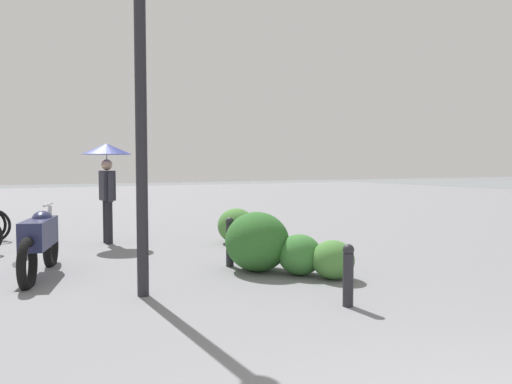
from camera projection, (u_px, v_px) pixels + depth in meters
The scene contains 9 objects.
lamppost at pixel (140, 56), 5.84m from camera, with size 0.98×0.28×4.39m.
motorcycle at pixel (40, 241), 7.10m from camera, with size 2.12×0.71×1.06m.
pedestrian at pixel (107, 165), 9.93m from camera, with size 1.00×1.00×2.03m.
bollard_near at pixel (348, 274), 5.54m from camera, with size 0.13×0.13×0.71m.
bollard_mid at pixel (230, 241), 7.72m from camera, with size 0.13×0.13×0.78m.
shrub_low at pixel (333, 260), 6.87m from camera, with size 0.64×0.58×0.55m.
shrub_round at pixel (257, 241), 7.39m from camera, with size 1.05×0.94×0.89m.
shrub_wide at pixel (300, 255), 7.14m from camera, with size 0.70×0.63×0.59m.
shrub_tall at pixel (236, 226), 10.02m from camera, with size 0.84×0.75×0.71m.
Camera 1 is at (-1.08, 2.63, 1.60)m, focal length 34.49 mm.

